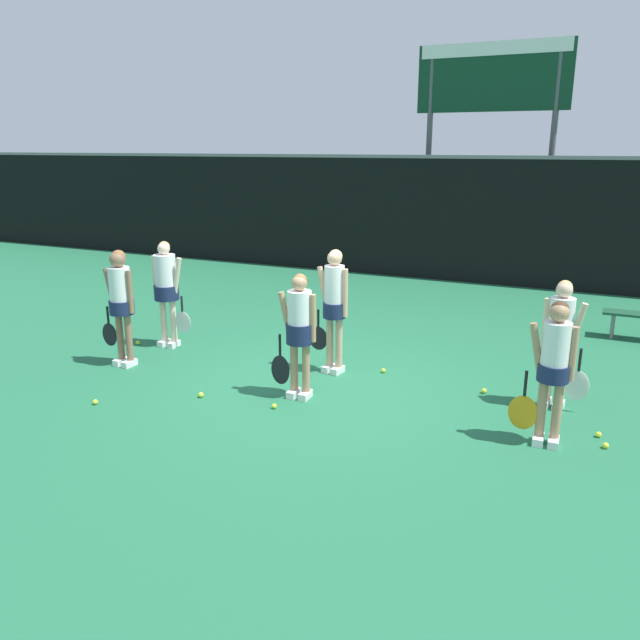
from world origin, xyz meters
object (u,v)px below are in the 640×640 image
player_3 (166,285)px  player_5 (560,336)px  player_0 (121,298)px  tennis_ball_3 (274,406)px  tennis_ball_0 (95,402)px  tennis_ball_2 (484,391)px  tennis_ball_6 (384,371)px  player_2 (553,363)px  tennis_ball_7 (598,435)px  player_1 (299,327)px  tennis_ball_5 (138,343)px  tennis_ball_8 (189,323)px  tennis_ball_4 (606,446)px  player_4 (334,302)px  tennis_ball_1 (201,395)px  scoreboard (492,97)px

player_3 → player_5: (5.89, 0.01, -0.08)m
player_0 → tennis_ball_3: size_ratio=26.62×
tennis_ball_0 → tennis_ball_2: bearing=28.9°
tennis_ball_3 → tennis_ball_6: 1.95m
player_2 → tennis_ball_7: (0.53, 0.40, -0.89)m
player_0 → player_3: bearing=91.7°
player_3 → tennis_ball_2: (5.03, 0.08, -0.97)m
player_1 → tennis_ball_3: player_1 is taller
tennis_ball_5 → tennis_ball_8: bearing=88.6°
player_5 → tennis_ball_7: player_5 is taller
tennis_ball_4 → tennis_ball_8: same height
tennis_ball_5 → player_0: bearing=-59.2°
player_4 → tennis_ball_1: size_ratio=25.21×
tennis_ball_7 → tennis_ball_4: bearing=-73.6°
tennis_ball_5 → player_3: bearing=18.8°
player_5 → tennis_ball_8: 6.54m
tennis_ball_4 → tennis_ball_6: size_ratio=1.06×
tennis_ball_1 → scoreboard: bearing=80.0°
player_0 → tennis_ball_1: size_ratio=24.45×
scoreboard → player_3: 9.33m
player_5 → tennis_ball_0: 5.81m
tennis_ball_8 → player_3: bearing=-67.3°
tennis_ball_7 → player_1: bearing=-174.4°
scoreboard → tennis_ball_1: 10.66m
player_1 → player_5: 3.19m
player_4 → tennis_ball_7: 3.74m
player_0 → player_2: player_0 is taller
player_1 → tennis_ball_8: size_ratio=24.13×
player_0 → tennis_ball_1: player_0 is taller
player_5 → tennis_ball_3: bearing=-146.0°
tennis_ball_1 → tennis_ball_7: size_ratio=1.08×
tennis_ball_4 → tennis_ball_1: bearing=-172.3°
player_1 → tennis_ball_2: player_1 is taller
player_2 → player_3: 6.00m
tennis_ball_6 → player_4: bearing=-159.6°
player_2 → player_5: (-0.01, 1.10, 0.00)m
player_5 → tennis_ball_3: (-3.13, -1.52, -0.89)m
player_0 → tennis_ball_3: 2.99m
player_3 → player_4: (2.90, 0.01, 0.03)m
tennis_ball_6 → player_0: bearing=-160.4°
player_3 → tennis_ball_7: 6.54m
player_4 → tennis_ball_8: (-3.39, 1.15, -1.00)m
tennis_ball_3 → tennis_ball_5: 3.54m
tennis_ball_0 → tennis_ball_1: size_ratio=0.93×
scoreboard → tennis_ball_4: bearing=-71.1°
player_4 → tennis_ball_4: bearing=-6.6°
player_2 → tennis_ball_0: player_2 is taller
player_5 → tennis_ball_7: 1.26m
player_2 → tennis_ball_0: size_ratio=24.42×
player_4 → tennis_ball_2: (2.13, 0.07, -1.00)m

